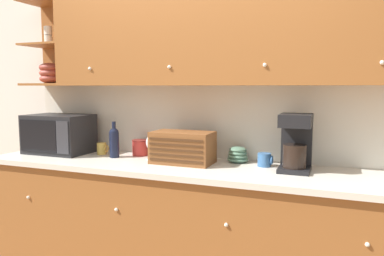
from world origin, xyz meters
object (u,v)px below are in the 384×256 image
Objects in this scene: mug_blue_second at (102,149)px; mug at (265,160)px; storage_canister at (140,148)px; wine_glass at (150,143)px; wine_bottle at (114,141)px; coffee_maker at (296,142)px; microwave at (59,134)px; bowl_stack_on_counter at (238,155)px; bread_box at (183,147)px.

mug_blue_second is 0.90× the size of mug.
storage_canister is (0.33, 0.08, 0.02)m from mug_blue_second.
wine_glass is 0.89m from mug.
coffee_maker is (1.41, 0.04, 0.07)m from wine_bottle.
mug_blue_second is 0.51× the size of wine_glass.
coffee_maker is at bearing 0.50° from wine_glass.
wine_glass is at bearing -6.22° from mug_blue_second.
wine_bottle reaches higher than storage_canister.
microwave is 0.41m from mug_blue_second.
storage_canister is at bearing 174.62° from coffee_maker.
storage_canister reaches higher than bowl_stack_on_counter.
bowl_stack_on_counter is at bearing 25.77° from bread_box.
microwave is 0.73m from storage_canister.
microwave is 1.16m from bread_box.
coffee_maker reaches higher than bread_box.
bread_box is 1.16× the size of coffee_maker.
mug is at bearing 0.71° from mug_blue_second.
storage_canister is 1.05m from mug.
wine_glass reaches higher than mug.
wine_bottle is at bearing -178.52° from coffee_maker.
coffee_maker reaches higher than mug.
mug_blue_second is 0.25× the size of coffee_maker.
microwave is 1.36× the size of coffee_maker.
bowl_stack_on_counter is at bearing 161.02° from mug.
wine_bottle is 0.75× the size of coffee_maker.
coffee_maker reaches higher than wine_glass.
coffee_maker is at bearing -5.38° from storage_canister.
microwave reaches higher than wine_bottle.
wine_bottle is 0.31m from wine_glass.
bread_box is at bearing -176.75° from coffee_maker.
microwave is at bearing -169.36° from mug_blue_second.
microwave reaches higher than bowl_stack_on_counter.
mug_blue_second is at bearing 178.42° from coffee_maker.
wine_glass is 0.42× the size of bread_box.
bread_box is 0.42m from bowl_stack_on_counter.
bowl_stack_on_counter is (1.15, 0.09, 0.01)m from mug_blue_second.
coffee_maker is at bearing -15.61° from mug.
mug is at bearing -3.19° from storage_canister.
bowl_stack_on_counter is at bearing 1.15° from storage_canister.
wine_glass is (0.87, 0.02, -0.04)m from microwave.
storage_canister is 1.28× the size of mug.
bread_box is (0.78, -0.09, 0.07)m from mug_blue_second.
mug is 0.27m from coffee_maker.
mug_blue_second is 0.70× the size of storage_canister.
bread_box reaches higher than mug_blue_second.
mug is (1.20, 0.10, -0.08)m from wine_bottle.
bread_box reaches higher than wine_glass.
mug is (0.88, 0.07, -0.08)m from wine_glass.
storage_canister is 0.83m from bowl_stack_on_counter.
wine_bottle is 1.83× the size of bowl_stack_on_counter.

